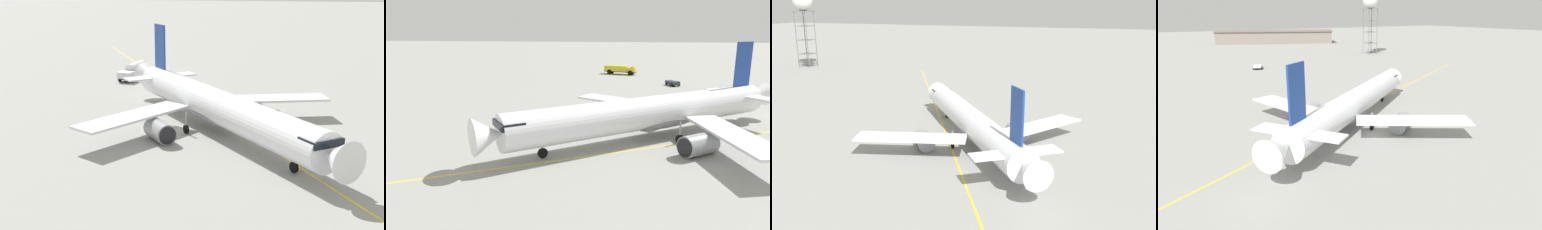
% 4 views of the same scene
% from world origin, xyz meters
% --- Properties ---
extents(ground_plane, '(600.00, 600.00, 0.00)m').
position_xyz_m(ground_plane, '(0.00, 0.00, 0.00)').
color(ground_plane, gray).
extents(airliner_main, '(29.90, 37.77, 11.68)m').
position_xyz_m(airliner_main, '(-5.35, -0.05, 3.13)').
color(airliner_main, white).
rests_on(airliner_main, ground_plane).
extents(fuel_tanker_truck, '(4.01, 8.31, 2.87)m').
position_xyz_m(fuel_tanker_truck, '(13.18, -31.26, 1.56)').
color(fuel_tanker_truck, '#232326').
rests_on(fuel_tanker_truck, ground_plane).
extents(taxiway_centreline, '(72.66, 132.75, 0.01)m').
position_xyz_m(taxiway_centreline, '(-6.34, -5.19, 0.00)').
color(taxiway_centreline, yellow).
rests_on(taxiway_centreline, ground_plane).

